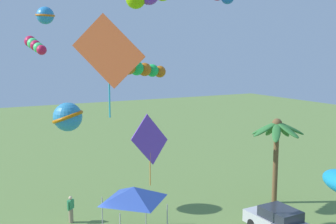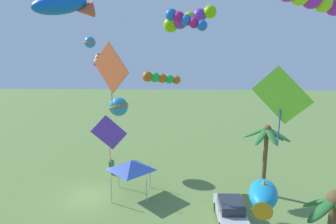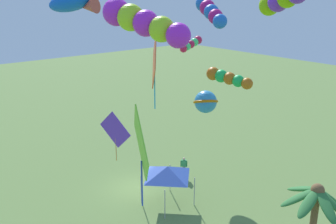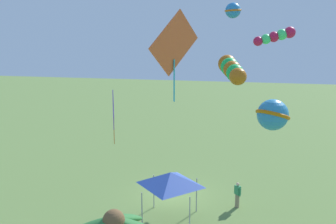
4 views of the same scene
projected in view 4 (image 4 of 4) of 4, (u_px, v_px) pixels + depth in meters
ground_plane at (174, 196)px, 24.65m from camera, size 120.00×120.00×0.00m
spectator_0 at (237, 195)px, 22.93m from camera, size 0.42×0.44×1.59m
festival_tent at (171, 179)px, 21.04m from camera, size 2.86×2.86×2.85m
kite_diamond_0 at (113, 111)px, 21.72m from camera, size 0.85×2.14×3.17m
kite_ball_1 at (273, 115)px, 21.07m from camera, size 2.65×2.64×1.75m
kite_tube_4 at (231, 69)px, 17.09m from camera, size 1.40×3.15×1.13m
kite_ball_7 at (233, 10)px, 21.94m from camera, size 1.28×1.28×0.90m
kite_diamond_8 at (174, 44)px, 20.74m from camera, size 2.20×2.98×5.08m
kite_tube_10 at (276, 36)px, 21.83m from camera, size 2.37×0.89×1.11m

